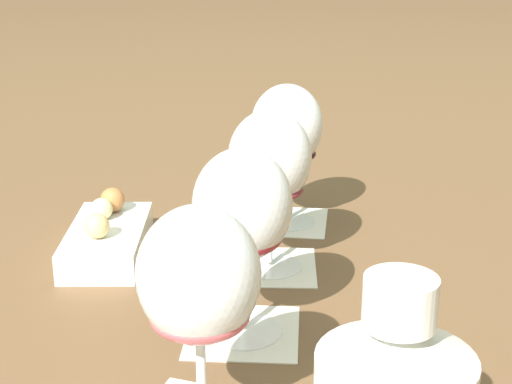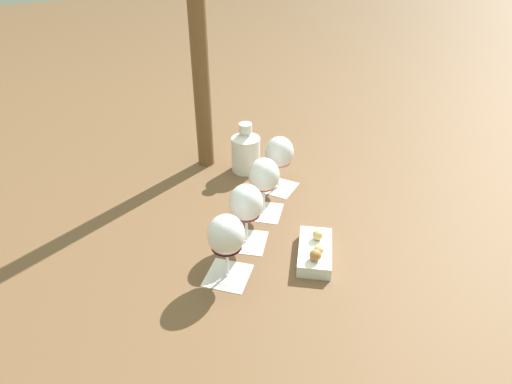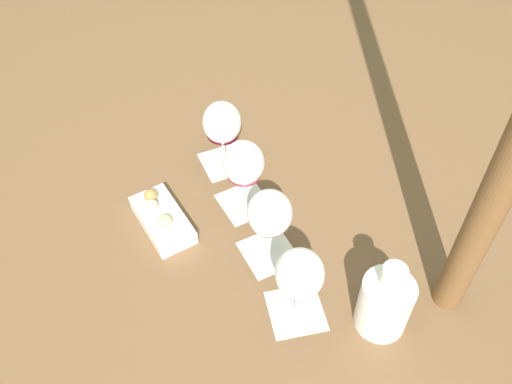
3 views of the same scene
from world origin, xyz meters
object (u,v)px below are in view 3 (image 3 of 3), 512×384
(wine_glass_3, at_px, (222,125))
(wine_glass_0, at_px, (300,277))
(ceramic_vase, at_px, (386,300))
(snack_dish, at_px, (162,218))
(wine_glass_2, at_px, (244,165))
(wine_glass_1, at_px, (270,216))

(wine_glass_3, bearing_deg, wine_glass_0, 131.01)
(wine_glass_0, distance_m, ceramic_vase, 0.16)
(wine_glass_3, distance_m, snack_dish, 0.25)
(wine_glass_0, bearing_deg, wine_glass_2, -49.34)
(wine_glass_3, bearing_deg, ceramic_vase, 146.17)
(wine_glass_3, xyz_separation_m, ceramic_vase, (-0.44, 0.29, -0.05))
(wine_glass_1, xyz_separation_m, wine_glass_2, (0.10, -0.11, 0.00))
(wine_glass_1, height_order, wine_glass_2, same)
(wine_glass_0, distance_m, snack_dish, 0.37)
(wine_glass_3, bearing_deg, wine_glass_1, 131.40)
(ceramic_vase, relative_size, snack_dish, 0.92)
(wine_glass_0, relative_size, ceramic_vase, 1.03)
(wine_glass_1, relative_size, wine_glass_2, 1.00)
(ceramic_vase, bearing_deg, wine_glass_0, 12.57)
(wine_glass_2, xyz_separation_m, wine_glass_3, (0.09, -0.10, 0.00))
(wine_glass_1, relative_size, wine_glass_3, 1.00)
(snack_dish, bearing_deg, wine_glass_1, -177.87)
(snack_dish, bearing_deg, wine_glass_3, -102.85)
(wine_glass_2, distance_m, wine_glass_3, 0.14)
(wine_glass_0, relative_size, snack_dish, 0.95)
(wine_glass_2, bearing_deg, wine_glass_1, 131.06)
(wine_glass_0, distance_m, wine_glass_2, 0.30)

